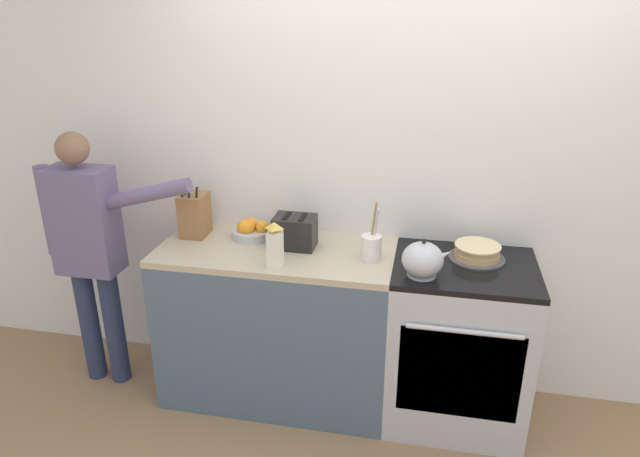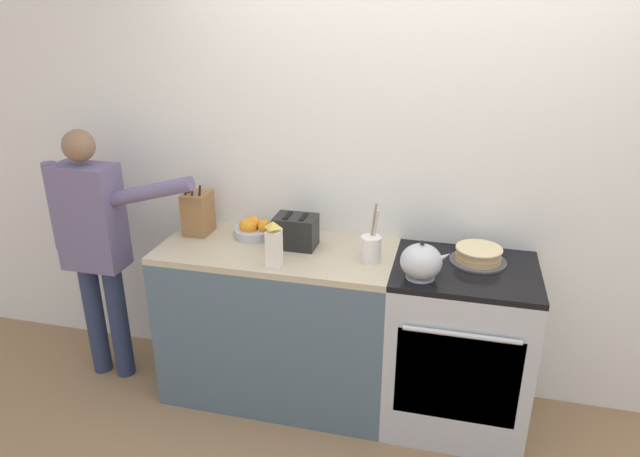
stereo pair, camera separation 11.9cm
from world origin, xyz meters
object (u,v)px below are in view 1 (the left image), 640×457
utensil_crock (371,247)px  person_baker (89,242)px  layer_cake (477,252)px  fruit_bowl (251,230)px  knife_block (195,215)px  tea_kettle (423,260)px  milk_carton (275,246)px  stove_range (458,343)px  toaster (295,232)px

utensil_crock → person_baker: (-1.56, -0.04, -0.09)m
layer_cake → fruit_bowl: bearing=178.3°
knife_block → fruit_bowl: knife_block is taller
tea_kettle → layer_cake: bearing=42.5°
tea_kettle → knife_block: size_ratio=0.77×
utensil_crock → milk_carton: bearing=-159.0°
stove_range → tea_kettle: 0.60m
person_baker → stove_range: bearing=-9.2°
layer_cake → tea_kettle: size_ratio=1.17×
knife_block → person_baker: (-0.56, -0.18, -0.14)m
stove_range → layer_cake: bearing=58.7°
fruit_bowl → milk_carton: 0.41m
stove_range → utensil_crock: size_ratio=3.00×
stove_range → tea_kettle: size_ratio=3.78×
knife_block → milk_carton: bearing=-29.4°
knife_block → utensil_crock: 1.01m
milk_carton → knife_block: bearing=150.6°
stove_range → milk_carton: size_ratio=3.83×
layer_cake → person_baker: bearing=-175.5°
knife_block → layer_cake: bearing=-0.6°
person_baker → utensil_crock: bearing=-9.6°
utensil_crock → toaster: bearing=168.4°
utensil_crock → toaster: utensil_crock is taller
utensil_crock → tea_kettle: bearing=-25.3°
tea_kettle → fruit_bowl: 0.99m
layer_cake → tea_kettle: tea_kettle is taller
stove_range → toaster: 1.04m
layer_cake → utensil_crock: utensil_crock is taller
utensil_crock → milk_carton: (-0.45, -0.17, 0.04)m
stove_range → knife_block: 1.59m
tea_kettle → utensil_crock: (-0.26, 0.12, -0.01)m
layer_cake → toaster: bearing=-177.9°
knife_block → milk_carton: 0.63m
stove_range → utensil_crock: bearing=-176.4°
knife_block → milk_carton: size_ratio=1.32×
layer_cake → stove_range: bearing=-121.3°
layer_cake → utensil_crock: size_ratio=0.93×
stove_range → milk_carton: (-0.93, -0.20, 0.57)m
tea_kettle → utensil_crock: utensil_crock is taller
layer_cake → tea_kettle: 0.36m
toaster → person_baker: (-1.14, -0.13, -0.10)m
utensil_crock → person_baker: person_baker is taller
fruit_bowl → stove_range: bearing=-6.2°
knife_block → stove_range: bearing=-4.1°
knife_block → toaster: 0.59m
fruit_bowl → toaster: size_ratio=0.96×
tea_kettle → knife_block: (-1.26, 0.26, 0.04)m
layer_cake → person_baker: person_baker is taller
fruit_bowl → person_baker: (-0.88, -0.20, -0.06)m
stove_range → toaster: size_ratio=3.90×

